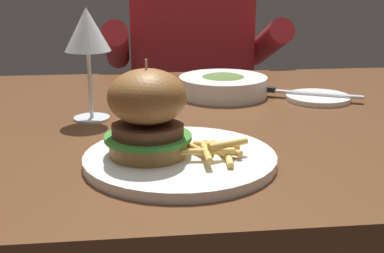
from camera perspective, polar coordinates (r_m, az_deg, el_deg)
The scene contains 9 objects.
dining_table at distance 0.98m, azimuth -1.27°, elevation -3.69°, with size 1.46×0.87×0.74m.
main_plate at distance 0.73m, azimuth -1.28°, elevation -3.49°, with size 0.26×0.26×0.01m, color white.
burger_sandwich at distance 0.71m, azimuth -4.77°, elevation 1.47°, with size 0.12×0.12×0.13m.
fries_pile at distance 0.72m, azimuth 2.47°, elevation -2.48°, with size 0.09×0.10×0.02m.
wine_glass at distance 0.94m, azimuth -11.12°, elevation 9.76°, with size 0.08×0.08×0.20m.
bread_plate at distance 1.11m, azimuth 13.30°, elevation 3.00°, with size 0.13×0.13×0.01m, color white.
table_knife at distance 1.12m, azimuth 10.70°, elevation 3.66°, with size 0.22×0.12×0.01m.
soup_bowl at distance 1.12m, azimuth 3.32°, elevation 4.42°, with size 0.18×0.18×0.05m.
diner_person at distance 1.69m, azimuth -0.23°, elevation 1.75°, with size 0.51×0.36×1.18m.
Camera 1 is at (-0.09, -0.92, 1.00)m, focal length 50.00 mm.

